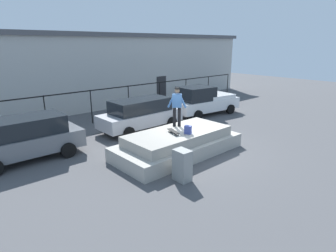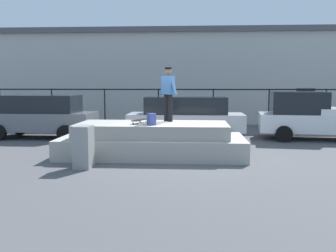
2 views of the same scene
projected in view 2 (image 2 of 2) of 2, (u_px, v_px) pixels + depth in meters
ground_plane at (181, 157)px, 12.01m from camera, size 60.00×60.00×0.00m
concrete_ledge at (153, 141)px, 12.20m from camera, size 5.68×2.60×1.02m
skateboarder at (168, 90)px, 12.56m from camera, size 0.65×0.70×1.74m
skateboard at (139, 120)px, 12.04m from camera, size 0.42×0.82×0.12m
backpack at (151, 119)px, 11.58m from camera, size 0.31×0.34×0.35m
car_grey_hatchback_near at (41, 115)px, 16.22m from camera, size 4.46×2.19×1.77m
car_silver_hatchback_mid at (186, 116)px, 16.01m from camera, size 4.73×2.07×1.72m
car_white_pickup_far at (315, 116)px, 15.68m from camera, size 4.91×2.57×1.93m
utility_box at (83, 147)px, 10.40m from camera, size 0.45×0.61×1.13m
fence_row at (186, 101)px, 18.94m from camera, size 24.06×0.06×2.01m
warehouse_building at (188, 77)px, 24.81m from camera, size 32.92×7.13×5.36m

